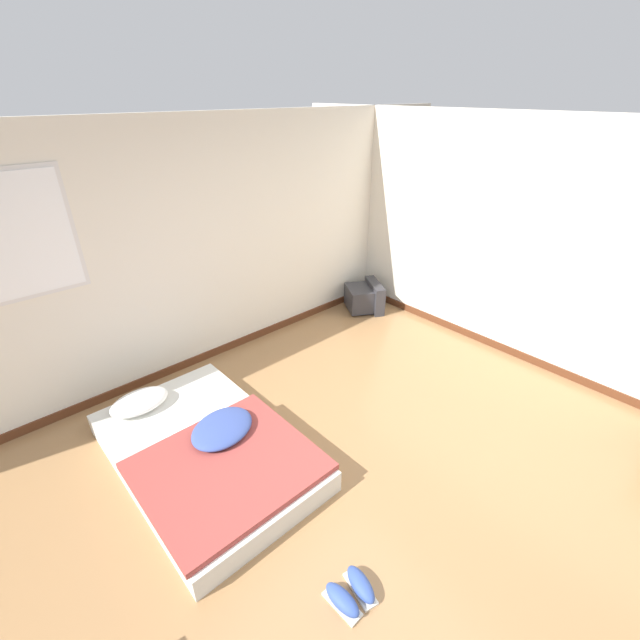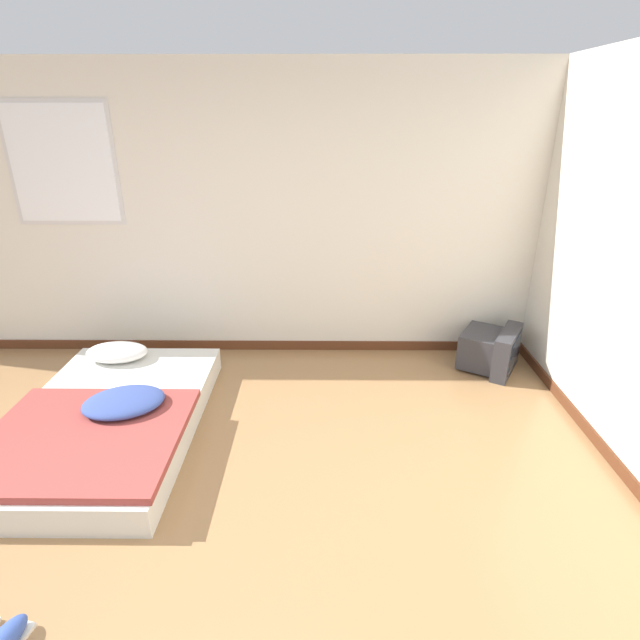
{
  "view_description": "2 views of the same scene",
  "coord_description": "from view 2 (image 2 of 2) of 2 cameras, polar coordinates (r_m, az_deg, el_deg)",
  "views": [
    {
      "loc": [
        -1.77,
        -1.37,
        2.77
      ],
      "look_at": [
        0.88,
        1.57,
        0.64
      ],
      "focal_mm": 24.0,
      "sensor_mm": 36.0,
      "label": 1
    },
    {
      "loc": [
        0.85,
        -1.82,
        2.18
      ],
      "look_at": [
        0.82,
        1.71,
        0.7
      ],
      "focal_mm": 28.0,
      "sensor_mm": 36.0,
      "label": 2
    }
  ],
  "objects": [
    {
      "name": "wall_back",
      "position": [
        4.65,
        -10.47,
        11.38
      ],
      "size": [
        7.96,
        0.08,
        2.6
      ],
      "color": "silver",
      "rests_on": "ground_plane"
    },
    {
      "name": "mattress_bed",
      "position": [
        3.99,
        -23.15,
        -10.26
      ],
      "size": [
        1.27,
        2.0,
        0.34
      ],
      "color": "silver",
      "rests_on": "ground_plane"
    },
    {
      "name": "crt_tv",
      "position": [
        4.78,
        18.97,
        -3.18
      ],
      "size": [
        0.64,
        0.66,
        0.39
      ],
      "color": "#333338",
      "rests_on": "ground_plane"
    },
    {
      "name": "ground_plane",
      "position": [
        2.96,
        -18.22,
        -26.09
      ],
      "size": [
        20.0,
        20.0,
        0.0
      ],
      "primitive_type": "plane",
      "color": "#997047"
    }
  ]
}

